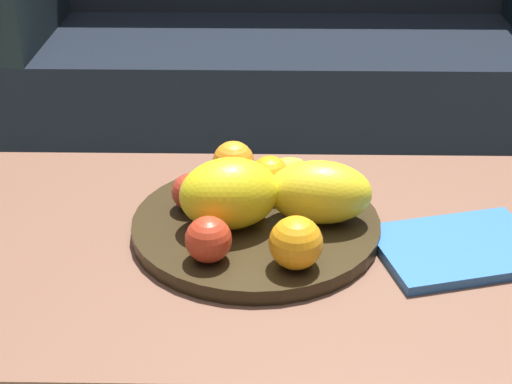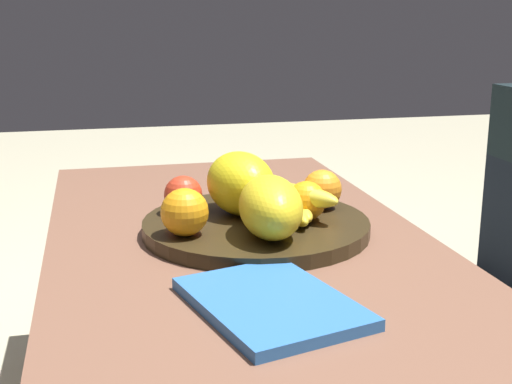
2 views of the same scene
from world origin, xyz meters
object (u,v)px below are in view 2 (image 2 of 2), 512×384
Objects in this scene: melon_large_front at (241,183)px; banana_bunch at (298,202)px; melon_smaller_beside at (270,207)px; orange_right at (322,189)px; orange_left at (306,201)px; orange_front at (185,212)px; coffee_table at (236,256)px; apple_left at (260,187)px; fruit_bowl at (256,226)px; magazine at (271,303)px; apple_right at (183,195)px.

banana_bunch is (0.06, 0.09, -0.03)m from melon_large_front.
orange_right is (-0.14, 0.13, -0.01)m from melon_smaller_beside.
orange_left is 0.02m from banana_bunch.
melon_large_front is 0.15m from orange_front.
coffee_table is at bearing 127.97° from orange_front.
apple_left is 0.36× the size of banana_bunch.
melon_large_front is 2.25× the size of orange_left.
coffee_table is 0.07m from fruit_bowl.
banana_bunch is at bearing 139.91° from melon_smaller_beside.
fruit_bowl is 0.12m from apple_left.
fruit_bowl is at bearing 24.11° from melon_large_front.
orange_right is 0.41m from magazine.
melon_large_front is 0.94× the size of melon_smaller_beside.
banana_bunch is 0.33m from magazine.
apple_right is at bearing -144.52° from melon_smaller_beside.
orange_left is 0.14m from apple_left.
magazine is (0.22, -0.05, -0.07)m from melon_smaller_beside.
banana_bunch is (0.12, 0.04, -0.00)m from apple_left.
orange_front reaches higher than fruit_bowl.
melon_smaller_beside is 0.97× the size of banana_bunch.
orange_front is (0.06, -0.13, 0.05)m from fruit_bowl.
magazine is at bearing -25.26° from orange_left.
magazine is (0.32, -0.05, -0.00)m from fruit_bowl.
banana_bunch is at bearing 58.24° from melon_large_front.
apple_left is (-0.17, 0.17, -0.01)m from orange_front.
apple_right is at bearing -104.39° from melon_large_front.
apple_right is 0.28× the size of magazine.
banana_bunch is (-0.09, 0.07, -0.02)m from melon_smaller_beside.
orange_front is at bearing -44.95° from apple_left.
magazine is (0.36, -0.19, -0.05)m from orange_right.
apple_left is 0.25× the size of magazine.
orange_right is (-0.02, 0.17, 0.11)m from coffee_table.
orange_left is 0.28× the size of magazine.
orange_front reaches higher than apple_left.
orange_left is at bearing 66.46° from apple_right.
apple_right is at bearing -75.24° from apple_left.
apple_right is at bearing -113.20° from banana_bunch.
coffee_table is 6.85× the size of banana_bunch.
fruit_bowl is 0.32m from magazine.
magazine is at bearing -27.85° from orange_right.
apple_left is at bearing -122.92° from orange_right.
orange_left is at bearing 58.66° from melon_large_front.
orange_front is at bearing -80.10° from orange_left.
orange_right reaches higher than apple_left.
fruit_bowl is 0.15m from orange_right.
fruit_bowl reaches higher than magazine.
coffee_table is 16.77× the size of apple_right.
apple_left is at bearing 143.26° from coffee_table.
coffee_table is 7.04× the size of melon_smaller_beside.
orange_front is 1.27× the size of apple_left.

